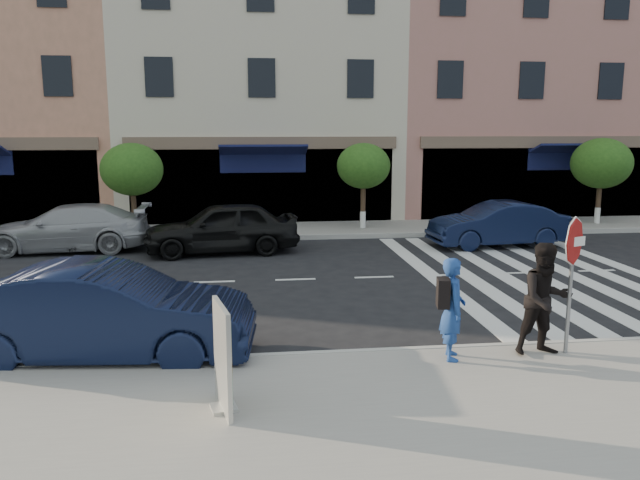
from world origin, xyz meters
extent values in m
plane|color=black|center=(0.00, 0.00, 0.00)|extent=(120.00, 120.00, 0.00)
cube|color=gray|center=(0.00, -3.75, 0.07)|extent=(60.00, 4.50, 0.15)
cube|color=gray|center=(0.00, 11.00, 0.07)|extent=(60.00, 3.00, 0.15)
cube|color=tan|center=(-11.00, 17.00, 7.00)|extent=(10.00, 9.00, 14.00)
cube|color=beige|center=(-0.50, 17.00, 5.50)|extent=(11.00, 9.00, 11.00)
cube|color=#AC6F66|center=(11.50, 17.00, 6.50)|extent=(13.00, 9.00, 13.00)
cylinder|color=#473323|center=(-5.00, 10.80, 0.95)|extent=(0.18, 0.18, 1.60)
cylinder|color=silver|center=(-5.00, 10.80, 0.45)|extent=(0.20, 0.20, 0.60)
ellipsoid|color=#224D16|center=(-5.00, 10.80, 2.32)|extent=(2.10, 2.10, 1.79)
cylinder|color=#473323|center=(3.00, 10.80, 1.00)|extent=(0.18, 0.18, 1.71)
cylinder|color=silver|center=(3.00, 10.80, 0.45)|extent=(0.20, 0.20, 0.60)
ellipsoid|color=#224D16|center=(3.00, 10.80, 2.38)|extent=(1.90, 1.90, 1.62)
cylinder|color=#473323|center=(12.00, 10.80, 0.98)|extent=(0.18, 0.18, 1.65)
cylinder|color=silver|center=(12.00, 10.80, 0.45)|extent=(0.20, 0.20, 0.60)
ellipsoid|color=#224D16|center=(12.00, 10.80, 2.41)|extent=(2.20, 2.20, 1.87)
cylinder|color=gray|center=(3.90, -2.00, 1.16)|extent=(0.08, 0.08, 2.03)
cylinder|color=white|center=(3.90, -2.01, 1.99)|extent=(0.74, 0.30, 0.79)
cylinder|color=#9E1411|center=(3.90, -2.03, 1.99)|extent=(0.70, 0.29, 0.74)
cube|color=white|center=(3.90, -2.06, 1.99)|extent=(0.39, 0.17, 0.15)
imported|color=navy|center=(1.98, -2.00, 0.96)|extent=(0.49, 0.65, 1.62)
imported|color=black|center=(3.50, -2.00, 1.06)|extent=(0.93, 0.75, 1.82)
cube|color=beige|center=(-1.54, -3.41, 0.17)|extent=(0.39, 0.39, 0.04)
cube|color=beige|center=(-1.54, -3.41, 0.86)|extent=(0.26, 0.91, 1.41)
cube|color=#D88C3F|center=(-1.50, -3.40, 0.91)|extent=(0.18, 0.75, 1.09)
imported|color=black|center=(-3.51, -1.00, 0.79)|extent=(4.92, 2.11, 1.58)
imported|color=#999A9E|center=(-6.61, 8.47, 0.71)|extent=(4.95, 2.10, 1.42)
imported|color=black|center=(-1.92, 7.60, 0.78)|extent=(4.72, 2.30, 1.55)
imported|color=black|center=(6.71, 7.60, 0.71)|extent=(4.39, 1.82, 1.41)
camera|label=1|loc=(-1.21, -11.06, 3.78)|focal=35.00mm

